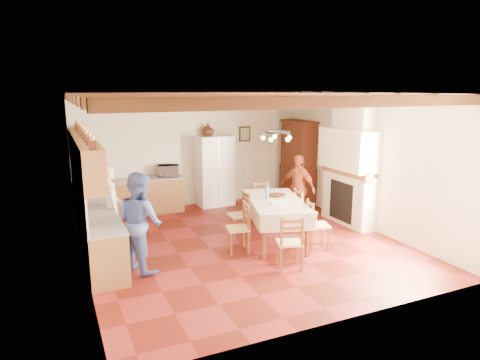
% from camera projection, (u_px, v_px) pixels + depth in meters
% --- Properties ---
extents(floor, '(6.00, 6.50, 0.02)m').
position_uv_depth(floor, '(242.00, 244.00, 8.71)').
color(floor, '#53130C').
rests_on(floor, ground).
extents(ceiling, '(6.00, 6.50, 0.02)m').
position_uv_depth(ceiling, '(242.00, 93.00, 8.07)').
color(ceiling, white).
rests_on(ceiling, ground).
extents(wall_back, '(6.00, 0.02, 3.00)m').
position_uv_depth(wall_back, '(191.00, 150.00, 11.30)').
color(wall_back, beige).
rests_on(wall_back, ground).
extents(wall_front, '(6.00, 0.02, 3.00)m').
position_uv_depth(wall_front, '(346.00, 215.00, 5.48)').
color(wall_front, beige).
rests_on(wall_front, ground).
extents(wall_left, '(0.02, 6.50, 3.00)m').
position_uv_depth(wall_left, '(79.00, 185.00, 7.19)').
color(wall_left, beige).
rests_on(wall_left, ground).
extents(wall_right, '(0.02, 6.50, 3.00)m').
position_uv_depth(wall_right, '(364.00, 161.00, 9.59)').
color(wall_right, beige).
rests_on(wall_right, ground).
extents(ceiling_beams, '(6.00, 6.30, 0.16)m').
position_uv_depth(ceiling_beams, '(242.00, 98.00, 8.09)').
color(ceiling_beams, '#3C1E12').
rests_on(ceiling_beams, ground).
extents(lower_cabinets_left, '(0.60, 4.30, 0.86)m').
position_uv_depth(lower_cabinets_left, '(96.00, 225.00, 8.48)').
color(lower_cabinets_left, brown).
rests_on(lower_cabinets_left, ground).
extents(lower_cabinets_back, '(2.30, 0.60, 0.86)m').
position_uv_depth(lower_cabinets_back, '(136.00, 197.00, 10.63)').
color(lower_cabinets_back, brown).
rests_on(lower_cabinets_back, ground).
extents(countertop_left, '(0.62, 4.30, 0.04)m').
position_uv_depth(countertop_left, '(94.00, 203.00, 8.38)').
color(countertop_left, slate).
rests_on(countertop_left, lower_cabinets_left).
extents(countertop_back, '(2.34, 0.62, 0.04)m').
position_uv_depth(countertop_back, '(135.00, 180.00, 10.54)').
color(countertop_back, slate).
rests_on(countertop_back, lower_cabinets_back).
extents(backsplash_left, '(0.03, 4.30, 0.60)m').
position_uv_depth(backsplash_left, '(78.00, 189.00, 8.20)').
color(backsplash_left, beige).
rests_on(backsplash_left, ground).
extents(backsplash_back, '(2.30, 0.03, 0.60)m').
position_uv_depth(backsplash_back, '(133.00, 165.00, 10.73)').
color(backsplash_back, beige).
rests_on(backsplash_back, ground).
extents(upper_cabinets, '(0.35, 4.20, 0.70)m').
position_uv_depth(upper_cabinets, '(84.00, 155.00, 8.13)').
color(upper_cabinets, brown).
rests_on(upper_cabinets, ground).
extents(fireplace, '(0.56, 1.60, 2.80)m').
position_uv_depth(fireplace, '(347.00, 164.00, 9.67)').
color(fireplace, beige).
rests_on(fireplace, ground).
extents(wall_picture, '(0.34, 0.03, 0.42)m').
position_uv_depth(wall_picture, '(245.00, 134.00, 11.82)').
color(wall_picture, '#312014').
rests_on(wall_picture, ground).
extents(refrigerator, '(0.97, 0.82, 1.87)m').
position_uv_depth(refrigerator, '(214.00, 170.00, 11.46)').
color(refrigerator, white).
rests_on(refrigerator, floor).
extents(hutch, '(0.56, 1.25, 2.24)m').
position_uv_depth(hutch, '(298.00, 162.00, 11.67)').
color(hutch, '#3B180C').
rests_on(hutch, floor).
extents(dining_table, '(1.53, 2.21, 0.87)m').
position_uv_depth(dining_table, '(276.00, 204.00, 8.66)').
color(dining_table, beige).
rests_on(dining_table, floor).
extents(chandelier, '(0.47, 0.47, 0.03)m').
position_uv_depth(chandelier, '(277.00, 132.00, 8.35)').
color(chandelier, black).
rests_on(chandelier, ground).
extents(chair_left_near, '(0.47, 0.49, 0.96)m').
position_uv_depth(chair_left_near, '(238.00, 227.00, 8.19)').
color(chair_left_near, brown).
rests_on(chair_left_near, floor).
extents(chair_left_far, '(0.42, 0.44, 0.96)m').
position_uv_depth(chair_left_far, '(239.00, 214.00, 9.04)').
color(chair_left_far, brown).
rests_on(chair_left_far, floor).
extents(chair_right_near, '(0.50, 0.51, 0.96)m').
position_uv_depth(chair_right_near, '(318.00, 224.00, 8.38)').
color(chair_right_near, brown).
rests_on(chair_right_near, floor).
extents(chair_right_far, '(0.45, 0.46, 0.96)m').
position_uv_depth(chair_right_far, '(305.00, 211.00, 9.31)').
color(chair_right_far, brown).
rests_on(chair_right_far, floor).
extents(chair_end_near, '(0.52, 0.51, 0.96)m').
position_uv_depth(chair_end_near, '(289.00, 242.00, 7.43)').
color(chair_end_near, brown).
rests_on(chair_end_near, floor).
extents(chair_end_far, '(0.46, 0.44, 0.96)m').
position_uv_depth(chair_end_far, '(263.00, 203.00, 9.91)').
color(chair_end_far, brown).
rests_on(chair_end_far, floor).
extents(person_man, '(0.41, 0.63, 1.71)m').
position_uv_depth(person_man, '(111.00, 209.00, 8.10)').
color(person_man, beige).
rests_on(person_man, floor).
extents(person_woman_blue, '(0.92, 1.02, 1.73)m').
position_uv_depth(person_woman_blue, '(140.00, 222.00, 7.28)').
color(person_woman_blue, '#465BAA').
rests_on(person_woman_blue, floor).
extents(person_woman_red, '(0.74, 1.00, 1.58)m').
position_uv_depth(person_woman_red, '(298.00, 188.00, 10.03)').
color(person_woman_red, '#A64125').
rests_on(person_woman_red, floor).
extents(microwave, '(0.60, 0.49, 0.29)m').
position_uv_depth(microwave, '(168.00, 171.00, 10.84)').
color(microwave, silver).
rests_on(microwave, countertop_back).
extents(fridge_vase, '(0.35, 0.35, 0.32)m').
position_uv_depth(fridge_vase, '(208.00, 129.00, 11.17)').
color(fridge_vase, '#3B180C').
rests_on(fridge_vase, refrigerator).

